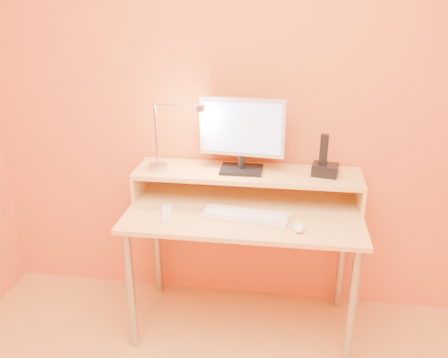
# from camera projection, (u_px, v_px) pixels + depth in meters

# --- Properties ---
(wall_back) EXTENTS (3.00, 0.04, 2.50)m
(wall_back) POSITION_uv_depth(u_px,v_px,m) (252.00, 95.00, 2.49)
(wall_back) COLOR orange
(wall_back) RESTS_ON floor
(desk_leg_fl) EXTENTS (0.04, 0.04, 0.69)m
(desk_leg_fl) POSITION_uv_depth(u_px,v_px,m) (131.00, 291.00, 2.38)
(desk_leg_fl) COLOR #A7A7AF
(desk_leg_fl) RESTS_ON floor
(desk_leg_fr) EXTENTS (0.04, 0.04, 0.69)m
(desk_leg_fr) POSITION_uv_depth(u_px,v_px,m) (352.00, 310.00, 2.24)
(desk_leg_fr) COLOR #A7A7AF
(desk_leg_fr) RESTS_ON floor
(desk_leg_bl) EXTENTS (0.04, 0.04, 0.69)m
(desk_leg_bl) POSITION_uv_depth(u_px,v_px,m) (157.00, 243.00, 2.84)
(desk_leg_bl) COLOR #A7A7AF
(desk_leg_bl) RESTS_ON floor
(desk_leg_br) EXTENTS (0.04, 0.04, 0.69)m
(desk_leg_br) POSITION_uv_depth(u_px,v_px,m) (342.00, 256.00, 2.70)
(desk_leg_br) COLOR #A7A7AF
(desk_leg_br) RESTS_ON floor
(desk_lower) EXTENTS (1.20, 0.60, 0.02)m
(desk_lower) POSITION_uv_depth(u_px,v_px,m) (244.00, 213.00, 2.40)
(desk_lower) COLOR #EBC576
(desk_lower) RESTS_ON floor
(shelf_riser_left) EXTENTS (0.02, 0.30, 0.14)m
(shelf_riser_left) POSITION_uv_depth(u_px,v_px,m) (141.00, 182.00, 2.59)
(shelf_riser_left) COLOR #EBC576
(shelf_riser_left) RESTS_ON desk_lower
(shelf_riser_right) EXTENTS (0.02, 0.30, 0.14)m
(shelf_riser_right) POSITION_uv_depth(u_px,v_px,m) (360.00, 194.00, 2.43)
(shelf_riser_right) COLOR #EBC576
(shelf_riser_right) RESTS_ON desk_lower
(desk_shelf) EXTENTS (1.20, 0.30, 0.02)m
(desk_shelf) POSITION_uv_depth(u_px,v_px,m) (247.00, 174.00, 2.48)
(desk_shelf) COLOR #EBC576
(desk_shelf) RESTS_ON desk_lower
(monitor_foot) EXTENTS (0.22, 0.16, 0.02)m
(monitor_foot) POSITION_uv_depth(u_px,v_px,m) (242.00, 169.00, 2.48)
(monitor_foot) COLOR black
(monitor_foot) RESTS_ON desk_shelf
(monitor_neck) EXTENTS (0.04, 0.04, 0.07)m
(monitor_neck) POSITION_uv_depth(u_px,v_px,m) (242.00, 162.00, 2.46)
(monitor_neck) COLOR black
(monitor_neck) RESTS_ON monitor_foot
(monitor_panel) EXTENTS (0.44, 0.07, 0.30)m
(monitor_panel) POSITION_uv_depth(u_px,v_px,m) (242.00, 127.00, 2.40)
(monitor_panel) COLOR silver
(monitor_panel) RESTS_ON monitor_neck
(monitor_back) EXTENTS (0.40, 0.05, 0.26)m
(monitor_back) POSITION_uv_depth(u_px,v_px,m) (243.00, 126.00, 2.42)
(monitor_back) COLOR black
(monitor_back) RESTS_ON monitor_panel
(monitor_screen) EXTENTS (0.40, 0.04, 0.26)m
(monitor_screen) POSITION_uv_depth(u_px,v_px,m) (242.00, 128.00, 2.38)
(monitor_screen) COLOR #A5BEFF
(monitor_screen) RESTS_ON monitor_panel
(lamp_base) EXTENTS (0.10, 0.10, 0.02)m
(lamp_base) POSITION_uv_depth(u_px,v_px,m) (158.00, 167.00, 2.51)
(lamp_base) COLOR #A7A7AF
(lamp_base) RESTS_ON desk_shelf
(lamp_post) EXTENTS (0.01, 0.01, 0.33)m
(lamp_post) POSITION_uv_depth(u_px,v_px,m) (156.00, 135.00, 2.44)
(lamp_post) COLOR #A7A7AF
(lamp_post) RESTS_ON lamp_base
(lamp_arm) EXTENTS (0.24, 0.01, 0.01)m
(lamp_arm) POSITION_uv_depth(u_px,v_px,m) (177.00, 104.00, 2.36)
(lamp_arm) COLOR #A7A7AF
(lamp_arm) RESTS_ON lamp_post
(lamp_head) EXTENTS (0.04, 0.04, 0.03)m
(lamp_head) POSITION_uv_depth(u_px,v_px,m) (201.00, 108.00, 2.35)
(lamp_head) COLOR #A7A7AF
(lamp_head) RESTS_ON lamp_arm
(lamp_bulb) EXTENTS (0.03, 0.03, 0.00)m
(lamp_bulb) POSITION_uv_depth(u_px,v_px,m) (201.00, 111.00, 2.36)
(lamp_bulb) COLOR #FFEAC6
(lamp_bulb) RESTS_ON lamp_head
(phone_dock) EXTENTS (0.15, 0.12, 0.06)m
(phone_dock) POSITION_uv_depth(u_px,v_px,m) (325.00, 170.00, 2.41)
(phone_dock) COLOR black
(phone_dock) RESTS_ON desk_shelf
(phone_handset) EXTENTS (0.04, 0.03, 0.16)m
(phone_handset) POSITION_uv_depth(u_px,v_px,m) (324.00, 150.00, 2.37)
(phone_handset) COLOR black
(phone_handset) RESTS_ON phone_dock
(phone_led) EXTENTS (0.01, 0.00, 0.04)m
(phone_led) POSITION_uv_depth(u_px,v_px,m) (335.00, 174.00, 2.36)
(phone_led) COLOR #145BFF
(phone_led) RESTS_ON phone_dock
(keyboard) EXTENTS (0.44, 0.19, 0.02)m
(keyboard) POSITION_uv_depth(u_px,v_px,m) (245.00, 217.00, 2.31)
(keyboard) COLOR silver
(keyboard) RESTS_ON desk_lower
(mouse) EXTENTS (0.05, 0.09, 0.03)m
(mouse) POSITION_uv_depth(u_px,v_px,m) (299.00, 227.00, 2.20)
(mouse) COLOR white
(mouse) RESTS_ON desk_lower
(remote_control) EXTENTS (0.09, 0.18, 0.02)m
(remote_control) POSITION_uv_depth(u_px,v_px,m) (166.00, 214.00, 2.35)
(remote_control) COLOR silver
(remote_control) RESTS_ON desk_lower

